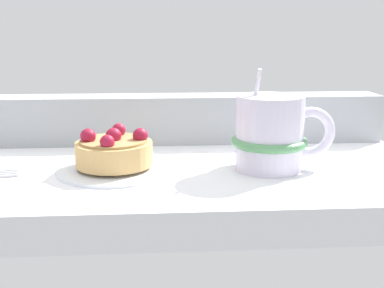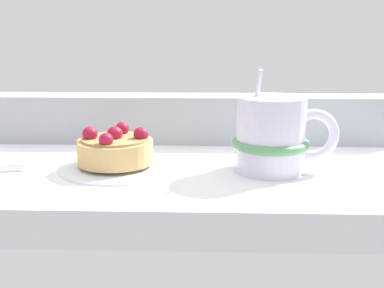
% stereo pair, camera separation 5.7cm
% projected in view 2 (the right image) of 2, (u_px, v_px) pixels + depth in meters
% --- Properties ---
extents(ground_plane, '(0.70, 0.32, 0.04)m').
position_uv_depth(ground_plane, '(151.00, 179.00, 0.61)').
color(ground_plane, white).
extents(window_rail_back, '(0.68, 0.06, 0.07)m').
position_uv_depth(window_rail_back, '(160.00, 118.00, 0.72)').
color(window_rail_back, '#9EA3A8').
rests_on(window_rail_back, ground_plane).
extents(dessert_plate, '(0.14, 0.14, 0.01)m').
position_uv_depth(dessert_plate, '(116.00, 166.00, 0.59)').
color(dessert_plate, silver).
rests_on(dessert_plate, ground_plane).
extents(raspberry_tart, '(0.09, 0.09, 0.04)m').
position_uv_depth(raspberry_tart, '(115.00, 149.00, 0.58)').
color(raspberry_tart, tan).
rests_on(raspberry_tart, dessert_plate).
extents(coffee_mug, '(0.13, 0.09, 0.12)m').
position_uv_depth(coffee_mug, '(273.00, 136.00, 0.57)').
color(coffee_mug, silver).
rests_on(coffee_mug, ground_plane).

